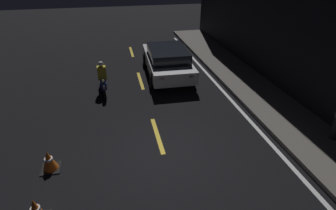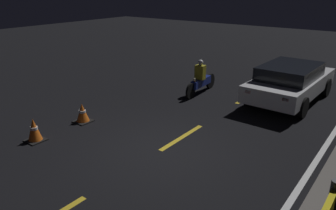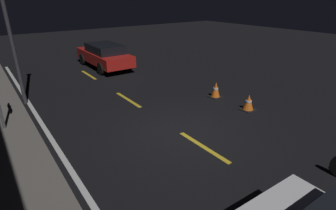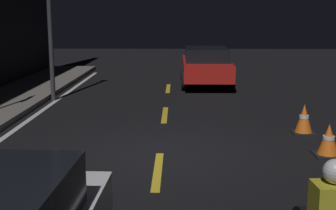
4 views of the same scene
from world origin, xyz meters
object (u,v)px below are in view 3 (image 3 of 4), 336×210
(traffic_cone_near, at_px, (249,103))
(traffic_cone_mid, at_px, (216,90))
(street_lamp, at_px, (6,18))
(taxi_red, at_px, (105,55))

(traffic_cone_near, height_order, traffic_cone_mid, traffic_cone_mid)
(traffic_cone_mid, bearing_deg, street_lamp, 59.09)
(taxi_red, height_order, traffic_cone_mid, taxi_red)
(traffic_cone_near, distance_m, traffic_cone_mid, 1.67)
(taxi_red, xyz_separation_m, traffic_cone_near, (-9.01, -1.75, -0.47))
(taxi_red, bearing_deg, traffic_cone_near, -169.04)
(traffic_cone_near, xyz_separation_m, traffic_cone_mid, (1.67, 0.02, 0.03))
(traffic_cone_near, distance_m, street_lamp, 9.20)
(taxi_red, distance_m, street_lamp, 6.43)
(traffic_cone_mid, relative_size, street_lamp, 0.11)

